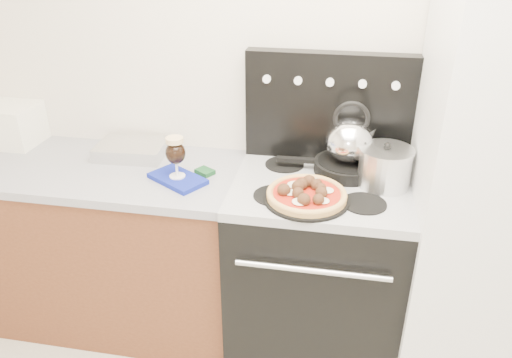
% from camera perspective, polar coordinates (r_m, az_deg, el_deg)
% --- Properties ---
extents(room_shell, '(3.52, 3.01, 2.52)m').
position_cam_1_polar(room_shell, '(1.25, 2.10, -5.33)').
color(room_shell, beige).
rests_on(room_shell, ground).
extents(base_cabinet, '(1.45, 0.60, 0.86)m').
position_cam_1_polar(base_cabinet, '(2.72, -17.25, -7.39)').
color(base_cabinet, brown).
rests_on(base_cabinet, ground).
extents(countertop, '(1.48, 0.63, 0.04)m').
position_cam_1_polar(countertop, '(2.50, -18.66, 1.14)').
color(countertop, '#9696A1').
rests_on(countertop, base_cabinet).
extents(stove_body, '(0.76, 0.65, 0.88)m').
position_cam_1_polar(stove_body, '(2.43, 6.79, -10.51)').
color(stove_body, black).
rests_on(stove_body, ground).
extents(cooktop, '(0.76, 0.65, 0.04)m').
position_cam_1_polar(cooktop, '(2.18, 7.44, -0.92)').
color(cooktop, '#ADADB2').
rests_on(cooktop, stove_body).
extents(backguard, '(0.76, 0.08, 0.50)m').
position_cam_1_polar(backguard, '(2.33, 8.29, 8.13)').
color(backguard, black).
rests_on(backguard, cooktop).
extents(fridge, '(0.64, 0.68, 1.90)m').
position_cam_1_polar(fridge, '(2.23, 25.73, -1.54)').
color(fridge, silver).
rests_on(fridge, ground).
extents(toaster_oven, '(0.33, 0.24, 0.20)m').
position_cam_1_polar(toaster_oven, '(2.87, -26.66, 5.64)').
color(toaster_oven, white).
rests_on(toaster_oven, countertop).
extents(foil_sheet, '(0.34, 0.26, 0.06)m').
position_cam_1_polar(foil_sheet, '(2.52, -13.98, 3.30)').
color(foil_sheet, white).
rests_on(foil_sheet, countertop).
extents(oven_mitt, '(0.29, 0.26, 0.02)m').
position_cam_1_polar(oven_mitt, '(2.24, -8.95, 0.03)').
color(oven_mitt, navy).
rests_on(oven_mitt, countertop).
extents(beer_glass, '(0.11, 0.11, 0.19)m').
position_cam_1_polar(beer_glass, '(2.19, -9.14, 2.49)').
color(beer_glass, black).
rests_on(beer_glass, oven_mitt).
extents(pizza_pan, '(0.44, 0.44, 0.01)m').
position_cam_1_polar(pizza_pan, '(2.03, 5.78, -2.29)').
color(pizza_pan, black).
rests_on(pizza_pan, cooktop).
extents(pizza, '(0.34, 0.34, 0.05)m').
position_cam_1_polar(pizza, '(2.02, 5.82, -1.58)').
color(pizza, gold).
rests_on(pizza, pizza_pan).
extents(skillet, '(0.30, 0.30, 0.05)m').
position_cam_1_polar(skillet, '(2.27, 10.35, 1.39)').
color(skillet, black).
rests_on(skillet, cooktop).
extents(tea_kettle, '(0.24, 0.24, 0.23)m').
position_cam_1_polar(tea_kettle, '(2.22, 10.66, 4.73)').
color(tea_kettle, white).
rests_on(tea_kettle, skillet).
extents(stock_pot, '(0.27, 0.27, 0.16)m').
position_cam_1_polar(stock_pot, '(2.17, 14.49, 1.21)').
color(stock_pot, silver).
rests_on(stock_pot, cooktop).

